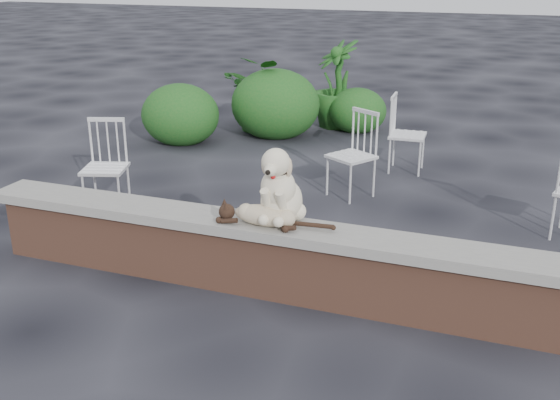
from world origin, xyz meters
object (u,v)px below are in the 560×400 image
(dog, at_px, (282,182))
(potted_plant_b, at_px, (337,84))
(chair_b, at_px, (351,155))
(chair_a, at_px, (105,167))
(potted_plant_a, at_px, (261,93))
(chair_e, at_px, (408,134))
(cat, at_px, (264,214))

(dog, distance_m, potted_plant_b, 5.41)
(dog, height_order, chair_b, dog)
(chair_a, bearing_deg, potted_plant_a, 68.38)
(chair_e, relative_size, potted_plant_b, 0.70)
(chair_a, bearing_deg, potted_plant_b, 56.00)
(potted_plant_a, distance_m, potted_plant_b, 1.20)
(chair_b, bearing_deg, potted_plant_a, 161.28)
(dog, height_order, chair_e, dog)
(cat, height_order, potted_plant_b, potted_plant_b)
(potted_plant_a, bearing_deg, potted_plant_b, 32.37)
(cat, distance_m, potted_plant_a, 5.20)
(dog, distance_m, chair_a, 2.51)
(cat, distance_m, chair_e, 3.58)
(dog, bearing_deg, potted_plant_a, 112.84)
(cat, xyz_separation_m, chair_a, (-2.20, 1.12, -0.20))
(chair_b, height_order, potted_plant_b, potted_plant_b)
(dog, xyz_separation_m, chair_b, (-0.03, 2.27, -0.42))
(chair_a, relative_size, chair_b, 1.00)
(chair_a, xyz_separation_m, chair_b, (2.25, 1.30, 0.00))
(dog, xyz_separation_m, potted_plant_a, (-2.05, 4.66, -0.31))
(chair_e, bearing_deg, potted_plant_a, 59.77)
(dog, xyz_separation_m, potted_plant_b, (-1.04, 5.30, -0.22))
(cat, xyz_separation_m, chair_e, (0.46, 3.54, -0.20))
(cat, bearing_deg, chair_b, 87.96)
(dog, bearing_deg, potted_plant_b, 100.22)
(cat, bearing_deg, dog, 61.04)
(chair_b, distance_m, potted_plant_b, 3.20)
(potted_plant_a, xyz_separation_m, potted_plant_b, (1.01, 0.64, 0.10))
(chair_e, relative_size, chair_a, 1.00)
(potted_plant_a, height_order, potted_plant_b, potted_plant_b)
(chair_a, distance_m, potted_plant_a, 3.70)
(potted_plant_b, bearing_deg, cat, -80.01)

